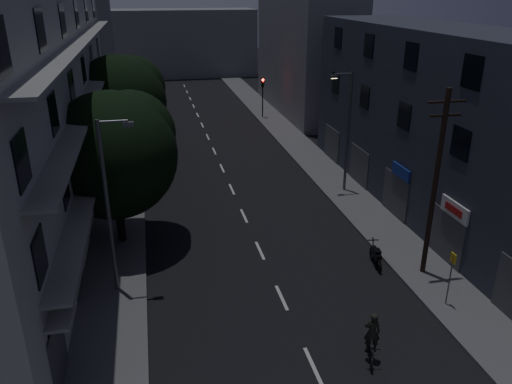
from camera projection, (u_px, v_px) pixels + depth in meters
name	position (u px, v px, depth m)	size (l,w,h in m)	color
ground	(221.00, 166.00, 39.42)	(160.00, 160.00, 0.00)	black
sidewalk_left	(124.00, 172.00, 37.92)	(3.00, 90.00, 0.15)	#565659
sidewalk_right	(312.00, 159.00, 40.86)	(3.00, 90.00, 0.15)	#565659
lane_markings	(211.00, 144.00, 45.07)	(0.15, 60.50, 0.01)	beige
building_left	(26.00, 104.00, 28.08)	(7.00, 36.00, 14.00)	#AFAFAA
building_right	(445.00, 125.00, 29.74)	(6.19, 28.00, 11.00)	#2D303C
building_far_left	(80.00, 37.00, 54.81)	(6.00, 20.00, 16.00)	slate
building_far_right	(305.00, 52.00, 54.67)	(6.00, 20.00, 13.00)	slate
building_far_end	(178.00, 43.00, 78.19)	(24.00, 8.00, 10.00)	slate
tree_near	(114.00, 150.00, 25.70)	(6.68, 6.68, 8.24)	black
tree_mid	(120.00, 99.00, 36.77)	(6.93, 6.93, 8.52)	black
tree_far	(124.00, 91.00, 43.66)	(5.83, 5.83, 7.22)	black
traffic_signal_far_right	(263.00, 90.00, 52.57)	(0.28, 0.37, 4.10)	black
traffic_signal_far_left	(134.00, 94.00, 50.21)	(0.28, 0.37, 4.10)	black
street_lamp_left_near	(110.00, 200.00, 21.46)	(1.51, 0.25, 8.00)	slate
street_lamp_right	(347.00, 127.00, 32.79)	(1.51, 0.25, 8.00)	#515359
street_lamp_left_far	(126.00, 100.00, 40.61)	(1.51, 0.25, 8.00)	slate
utility_pole	(435.00, 182.00, 22.75)	(1.80, 0.24, 9.00)	black
bus_stop_sign	(451.00, 270.00, 21.35)	(0.06, 0.35, 2.52)	#595B60
motorcycle	(376.00, 256.00, 25.20)	(0.60, 1.94, 1.25)	black
cyclist	(371.00, 344.00, 18.67)	(1.06, 1.75, 2.10)	black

